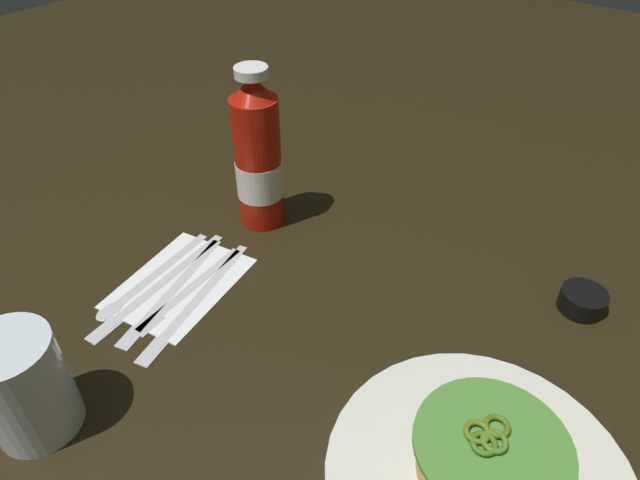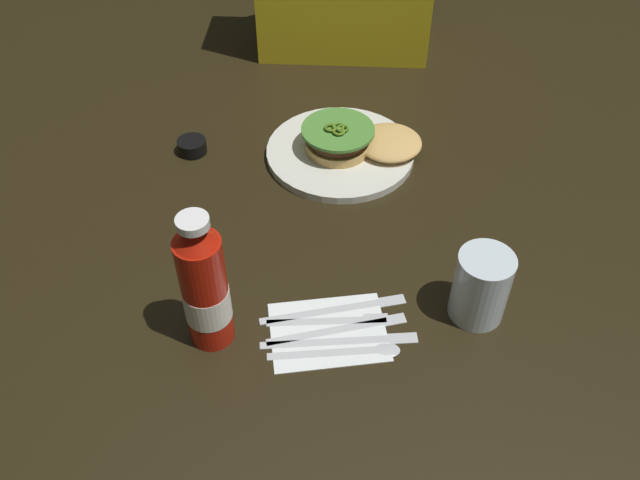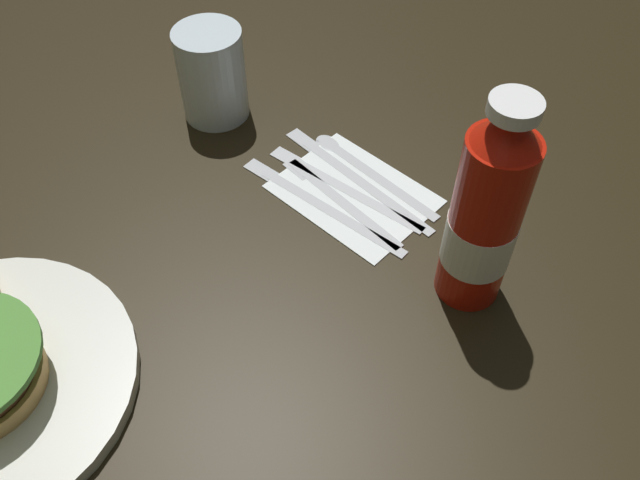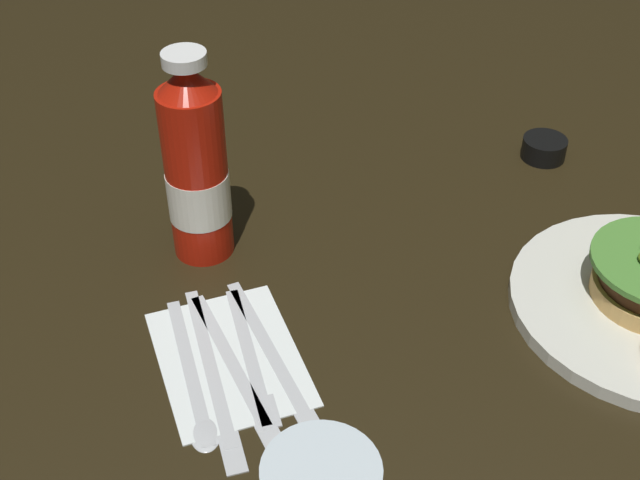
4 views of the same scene
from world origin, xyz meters
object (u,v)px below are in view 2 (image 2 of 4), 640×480
Objects in this scene: dinner_plate at (340,152)px; burger_sandwich at (357,140)px; steak_knife at (346,327)px; ketchup_bottle at (205,288)px; fork_utensil at (339,319)px; spoon_utensil at (353,350)px; napkin at (328,331)px; table_knife at (350,339)px; butter_knife at (343,307)px; condiment_cup at (192,146)px; water_glass at (481,286)px.

burger_sandwich is at bearing 6.20° from dinner_plate.
burger_sandwich is at bearing 88.91° from steak_knife.
ketchup_bottle is at bearing -111.57° from dinner_plate.
spoon_utensil is at bearing -68.45° from fork_utensil.
steak_knife is at bearing 16.03° from napkin.
table_knife is 1.04× the size of butter_knife.
condiment_cup is 0.24× the size of table_knife.
ketchup_bottle is (-0.20, -0.42, 0.07)m from burger_sandwich.
fork_utensil and butter_knife have the same top height.
table_knife is 1.11× the size of steak_knife.
steak_knife is at bearing 6.00° from ketchup_bottle.
spoon_utensil is (0.31, -0.44, -0.01)m from condiment_cup.
fork_utensil is at bearing -171.52° from water_glass.
ketchup_bottle is 0.38m from water_glass.
dinner_plate is 0.42m from table_knife.
steak_knife is at bearing 104.24° from table_knife.
napkin is (-0.00, -0.41, -0.01)m from dinner_plate.
water_glass reaches higher than table_knife.
ketchup_bottle is at bearing -114.85° from burger_sandwich.
water_glass is 0.52× the size of butter_knife.
steak_knife is 0.93× the size of butter_knife.
fork_utensil is 0.02m from butter_knife.
burger_sandwich is 0.43m from table_knife.
water_glass is 0.50× the size of table_knife.
steak_knife is (-0.19, -0.04, -0.05)m from water_glass.
table_knife is (0.30, -0.42, -0.01)m from condiment_cup.
condiment_cup is at bearing 128.94° from butter_knife.
fork_utensil is at bearing -92.63° from burger_sandwich.
ketchup_bottle reaches higher than water_glass.
fork_utensil is (-0.01, 0.01, 0.00)m from steak_knife.
butter_knife is (0.02, -0.36, -0.00)m from dinner_plate.
ketchup_bottle reaches higher than dinner_plate.
water_glass is 0.56× the size of steak_knife.
water_glass is at bearing 13.11° from napkin.
burger_sandwich is at bearing 85.45° from napkin.
condiment_cup reaches higher than butter_knife.
condiment_cup is at bearing 104.58° from ketchup_bottle.
table_knife is at bearing -0.66° from ketchup_bottle.
ketchup_bottle is 0.19m from napkin.
spoon_utensil and butter_knife have the same top height.
steak_knife is at bearing -51.30° from fork_utensil.
table_knife is 0.02m from steak_knife.
ketchup_bottle reaches higher than fork_utensil.
spoon_utensil and fork_utensil have the same top height.
table_knife and butter_knife have the same top height.
napkin is 0.89× the size of spoon_utensil.
burger_sandwich is 0.39m from fork_utensil.
butter_knife is (0.02, 0.04, 0.00)m from napkin.
ketchup_bottle is 0.21m from butter_knife.
fork_utensil reaches higher than napkin.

